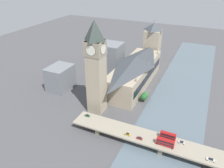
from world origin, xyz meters
name	(u,v)px	position (x,y,z in m)	size (l,w,h in m)	color
ground_plane	(148,91)	(0.00, 0.00, 0.00)	(600.00, 600.00, 0.00)	#4C4C4F
river_water	(180,97)	(-31.42, 0.00, 0.15)	(50.85, 360.00, 0.30)	slate
parliament_hall	(135,71)	(17.28, -8.00, 15.30)	(29.02, 96.64, 30.83)	tan
clock_tower	(96,66)	(30.41, 50.63, 41.52)	(13.85, 13.85, 77.06)	tan
victoria_tower	(152,44)	(17.34, -69.48, 25.64)	(18.33, 18.33, 55.27)	tan
road_bridge	(163,143)	(-31.42, 72.93, 5.12)	(133.69, 15.97, 6.34)	gray
double_decker_bus_lead	(168,136)	(-33.54, 68.90, 9.09)	(10.62, 2.65, 4.97)	red
double_decker_bus_mid	(165,142)	(-33.31, 76.01, 9.10)	(11.72, 2.59, 5.01)	red
car_northbound_lead	(139,138)	(-16.24, 77.03, 7.04)	(4.07, 1.75, 1.39)	maroon
car_northbound_mid	(211,160)	(-61.20, 77.04, 7.07)	(4.79, 1.75, 1.49)	silver
car_northbound_tail	(128,134)	(-7.40, 76.71, 7.04)	(3.92, 1.75, 1.40)	gold
car_southbound_lead	(87,116)	(29.00, 69.72, 7.00)	(4.35, 1.82, 1.33)	#2D5638
car_southbound_mid	(181,142)	(-42.81, 69.24, 7.01)	(4.20, 1.83, 1.36)	silver
city_block_west	(108,57)	(59.17, -30.23, 16.41)	(33.29, 25.63, 32.82)	slate
city_block_center	(60,78)	(81.99, 32.03, 11.94)	(20.47, 25.97, 23.87)	slate
tree_embankment_near	(144,97)	(-1.95, 22.02, 5.47)	(6.40, 6.40, 8.69)	brown
tree_embankment_mid	(145,95)	(-2.35, 18.29, 5.56)	(6.02, 6.02, 8.60)	brown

